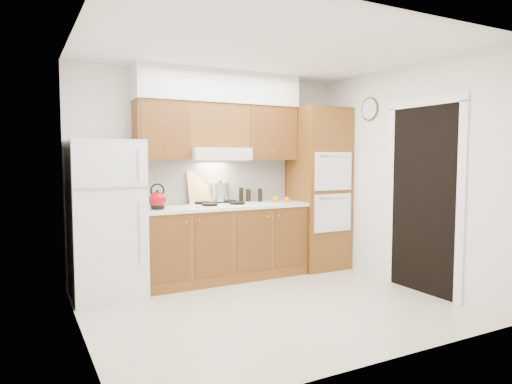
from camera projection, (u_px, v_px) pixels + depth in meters
floor at (269, 307)px, 4.69m from camera, size 3.60×3.60×0.00m
ceiling at (270, 49)px, 4.49m from camera, size 3.60×3.60×0.00m
wall_back at (213, 175)px, 5.91m from camera, size 3.60×0.02×2.60m
wall_left at (80, 186)px, 3.75m from camera, size 0.02×3.00×2.60m
wall_right at (401, 177)px, 5.43m from camera, size 0.02×3.00×2.60m
fridge at (106, 219)px, 4.97m from camera, size 0.75×0.72×1.72m
base_cabinets at (224, 244)px, 5.72m from camera, size 2.11×0.60×0.90m
countertop at (224, 207)px, 5.68m from camera, size 2.13×0.62×0.04m
backsplash at (215, 181)px, 5.92m from camera, size 2.11×0.03×0.56m
oven_cabinet at (318, 189)px, 6.31m from camera, size 0.70×0.65×2.20m
upper_cab_left at (162, 130)px, 5.39m from camera, size 0.63×0.33×0.70m
upper_cab_right at (267, 133)px, 6.06m from camera, size 0.73×0.33×0.70m
range_hood at (218, 154)px, 5.68m from camera, size 0.75×0.45×0.15m
upper_cab_over_hood at (216, 126)px, 5.71m from camera, size 0.75×0.33×0.55m
soffit at (219, 88)px, 5.68m from camera, size 2.13×0.36×0.40m
cooktop at (220, 205)px, 5.67m from camera, size 0.74×0.50×0.01m
doorway at (423, 200)px, 5.13m from camera, size 0.02×0.90×2.10m
wall_clock at (370, 109)px, 5.84m from camera, size 0.02×0.30×0.30m
kettle at (158, 200)px, 5.18m from camera, size 0.24×0.24×0.20m
cutting_board at (199, 188)px, 5.78m from camera, size 0.34×0.17×0.43m
stock_pot at (220, 192)px, 5.88m from camera, size 0.28×0.28×0.23m
condiment_a at (241, 195)px, 6.07m from camera, size 0.06×0.06×0.19m
condiment_b at (260, 195)px, 6.07m from camera, size 0.06×0.06×0.18m
condiment_c at (248, 195)px, 6.12m from camera, size 0.06×0.06×0.17m
orange_near at (287, 200)px, 6.00m from camera, size 0.10×0.10×0.08m
orange_far at (276, 199)px, 6.03m from camera, size 0.09×0.09×0.08m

